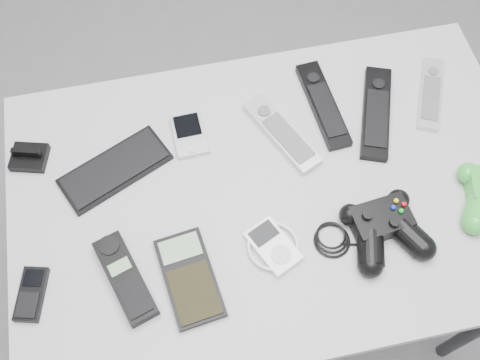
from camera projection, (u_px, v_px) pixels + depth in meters
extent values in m
plane|color=slate|center=(254.00, 283.00, 1.81)|extent=(3.50, 3.50, 0.00)
cube|color=gray|center=(274.00, 193.00, 1.17)|extent=(1.08, 0.70, 0.03)
cylinder|color=black|center=(72.00, 188.00, 1.58)|extent=(0.03, 0.03, 0.70)
cylinder|color=black|center=(405.00, 127.00, 1.67)|extent=(0.03, 0.03, 0.70)
cube|color=black|center=(115.00, 169.00, 1.17)|extent=(0.25, 0.18, 0.01)
cube|color=black|center=(28.00, 155.00, 1.17)|extent=(0.09, 0.08, 0.04)
cube|color=#B3B2BA|center=(189.00, 135.00, 1.20)|extent=(0.07, 0.11, 0.02)
cube|color=#B3B2BA|center=(282.00, 133.00, 1.20)|extent=(0.13, 0.21, 0.02)
cube|color=black|center=(323.00, 104.00, 1.24)|extent=(0.07, 0.23, 0.02)
cube|color=black|center=(376.00, 112.00, 1.23)|extent=(0.14, 0.24, 0.02)
cube|color=#B5B6BC|center=(431.00, 94.00, 1.25)|extent=(0.12, 0.19, 0.02)
cube|color=black|center=(31.00, 294.00, 1.04)|extent=(0.07, 0.11, 0.02)
cube|color=black|center=(125.00, 278.00, 1.05)|extent=(0.11, 0.19, 0.03)
cube|color=black|center=(189.00, 278.00, 1.06)|extent=(0.11, 0.19, 0.02)
cube|color=white|center=(273.00, 246.00, 1.09)|extent=(0.14, 0.14, 0.02)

